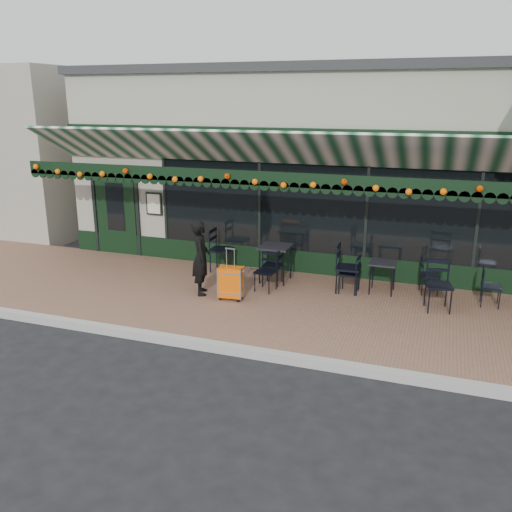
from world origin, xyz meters
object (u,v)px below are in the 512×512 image
(woman, at_px, (201,258))
(chair_a_extra, at_px, (491,287))
(chair_a_front, at_px, (439,286))
(chair_b_front, at_px, (266,272))
(cafe_table_b, at_px, (275,249))
(chair_a_left, at_px, (349,274))
(cafe_table_a, at_px, (383,265))
(chair_b_right, at_px, (348,268))
(suitcase, at_px, (231,283))
(chair_b_left, at_px, (273,266))
(chair_solo, at_px, (222,250))
(chair_a_right, at_px, (429,276))

(woman, height_order, chair_a_extra, woman)
(chair_a_front, bearing_deg, chair_b_front, 168.30)
(cafe_table_b, xyz_separation_m, chair_b_front, (-0.00, -0.66, -0.31))
(chair_a_left, height_order, chair_a_extra, chair_a_left)
(cafe_table_a, height_order, chair_a_left, chair_a_left)
(chair_a_front, xyz_separation_m, chair_a_extra, (0.94, 0.57, -0.10))
(chair_a_left, distance_m, chair_b_right, 0.12)
(chair_a_front, bearing_deg, chair_b_right, 152.86)
(suitcase, relative_size, chair_b_right, 1.04)
(chair_a_extra, xyz_separation_m, chair_b_right, (-2.70, -0.11, 0.12))
(woman, bearing_deg, chair_a_left, -94.54)
(cafe_table_a, bearing_deg, cafe_table_b, -179.26)
(cafe_table_a, distance_m, chair_b_front, 2.37)
(chair_b_left, bearing_deg, woman, -49.02)
(suitcase, xyz_separation_m, chair_b_right, (2.08, 1.22, 0.15))
(woman, bearing_deg, chair_a_extra, -102.39)
(cafe_table_b, bearing_deg, chair_a_front, -10.22)
(chair_a_extra, height_order, chair_b_left, chair_b_left)
(chair_a_left, bearing_deg, chair_a_front, 80.14)
(suitcase, height_order, chair_a_left, suitcase)
(suitcase, xyz_separation_m, cafe_table_b, (0.48, 1.37, 0.36))
(chair_a_left, relative_size, chair_solo, 0.80)
(chair_a_left, bearing_deg, chair_a_right, 111.05)
(chair_a_front, relative_size, chair_b_right, 0.95)
(woman, bearing_deg, cafe_table_a, -94.51)
(chair_a_right, bearing_deg, chair_b_left, 87.59)
(chair_b_front, height_order, chair_solo, chair_solo)
(cafe_table_a, height_order, chair_a_front, chair_a_front)
(chair_a_front, bearing_deg, suitcase, 178.67)
(cafe_table_a, relative_size, chair_a_left, 0.81)
(chair_a_left, distance_m, chair_a_extra, 2.67)
(woman, xyz_separation_m, chair_a_right, (4.33, 1.53, -0.38))
(cafe_table_b, relative_size, chair_a_left, 1.00)
(chair_a_left, height_order, chair_solo, chair_solo)
(cafe_table_b, distance_m, chair_b_right, 1.62)
(chair_a_extra, bearing_deg, chair_b_left, 92.30)
(cafe_table_b, relative_size, chair_solo, 0.80)
(chair_a_right, bearing_deg, cafe_table_b, 83.83)
(chair_b_right, bearing_deg, cafe_table_a, -77.29)
(chair_a_left, distance_m, chair_b_front, 1.69)
(cafe_table_a, bearing_deg, chair_b_left, -173.94)
(chair_b_right, bearing_deg, chair_solo, 79.52)
(chair_a_right, height_order, chair_b_front, chair_b_front)
(chair_a_extra, relative_size, chair_solo, 0.76)
(woman, relative_size, chair_a_right, 2.01)
(chair_b_front, bearing_deg, cafe_table_a, 26.32)
(woman, distance_m, chair_a_extra, 5.61)
(chair_a_left, bearing_deg, chair_solo, -95.97)
(chair_a_right, distance_m, chair_a_extra, 1.18)
(cafe_table_a, distance_m, chair_a_right, 0.96)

